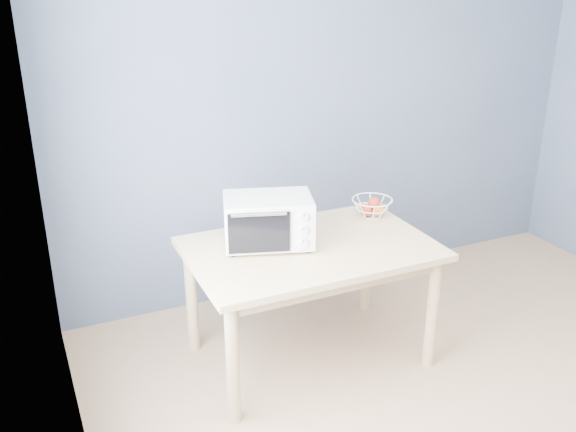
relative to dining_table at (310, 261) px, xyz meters
name	(u,v)px	position (x,y,z in m)	size (l,w,h in m)	color
dining_table	(310,261)	(0.00, 0.00, 0.00)	(1.40, 0.90, 0.75)	#D5B980
toaster_oven	(265,220)	(-0.23, 0.11, 0.25)	(0.57, 0.47, 0.29)	silver
fruit_basket	(372,207)	(0.55, 0.24, 0.17)	(0.34, 0.34, 0.13)	white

